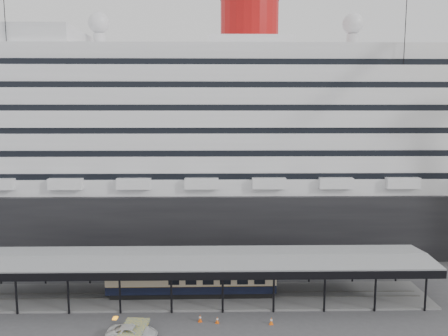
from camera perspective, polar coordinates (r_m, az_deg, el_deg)
The scene contains 8 objects.
ground at distance 51.34m, azimuth -3.57°, elevation -18.76°, with size 200.00×200.00×0.00m, color #3D3D40.
cruise_ship at distance 78.14m, azimuth -2.60°, elevation 4.30°, with size 130.00×30.00×43.90m.
platform_canopy at distance 54.95m, azimuth -3.35°, elevation -14.24°, with size 56.00×9.18×5.30m.
port_truck at distance 47.39m, azimuth -11.91°, elevation -20.34°, with size 2.33×5.05×1.40m, color silver.
pullman_carriage at distance 54.95m, azimuth -4.25°, elevation -14.14°, with size 20.47×2.87×20.08m.
traffic_cone_left at distance 50.02m, azimuth -3.15°, elevation -18.99°, with size 0.50×0.50×0.82m.
traffic_cone_mid at distance 49.69m, azimuth -0.89°, elevation -19.21°, with size 0.40×0.40×0.74m.
traffic_cone_right at distance 49.67m, azimuth 6.19°, elevation -19.23°, with size 0.42×0.42×0.81m.
Camera 1 is at (2.23, -45.99, 22.71)m, focal length 35.00 mm.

